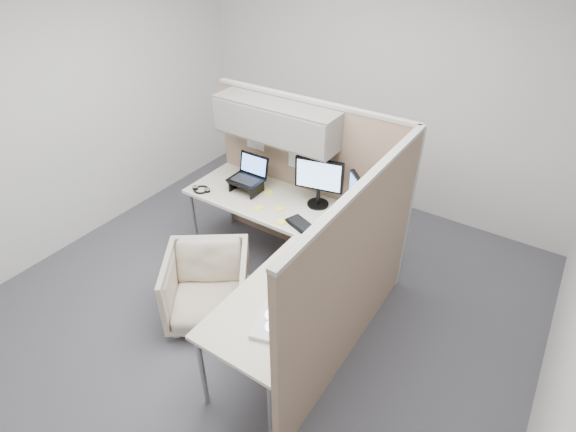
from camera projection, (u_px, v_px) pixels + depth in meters
The scene contains 20 objects.
ground at pixel (264, 301), 4.13m from camera, with size 4.50×4.50×0.00m, color #45444A.
partition_back at pixel (294, 154), 4.17m from camera, with size 2.00×0.36×1.63m.
partition_right at pixel (357, 276), 3.21m from camera, with size 0.07×2.03×1.63m.
desk at pixel (282, 240), 3.77m from camera, with size 2.00×1.98×0.73m.
office_chair at pixel (208, 284), 3.81m from camera, with size 0.68×0.64×0.70m, color beige.
monitor_left at pixel (319, 179), 3.98m from camera, with size 0.44×0.20×0.47m.
monitor_right at pixel (359, 202), 3.66m from camera, with size 0.34×0.33×0.47m.
laptop_station at pixel (248, 178), 4.28m from camera, with size 0.32×0.27×0.33m.
keyboard at pixel (306, 229), 3.81m from camera, with size 0.42×0.14×0.02m, color black.
mouse at pixel (343, 242), 3.65m from camera, with size 0.09×0.06×0.03m, color black.
travel_mug at pixel (343, 213), 3.89m from camera, with size 0.07×0.07×0.16m.
soda_can_green at pixel (349, 246), 3.54m from camera, with size 0.07×0.07×0.12m, color silver.
soda_can_silver at pixel (345, 222), 3.80m from camera, with size 0.07×0.07×0.12m, color #268C1E.
sticky_note_d at pixel (280, 208), 4.08m from camera, with size 0.08×0.08×0.01m, color #F7FA41.
sticky_note_a at pixel (258, 208), 4.08m from camera, with size 0.08×0.08×0.01m, color #F7FA41.
sticky_note_b at pixel (282, 222), 3.90m from camera, with size 0.08×0.08×0.01m, color #F7FA41.
sticky_note_c at pixel (269, 192), 4.32m from camera, with size 0.08×0.08×0.01m, color #F7FA41.
headphones at pixel (201, 189), 4.34m from camera, with size 0.19×0.18×0.03m.
paper_stack at pixel (274, 324), 2.94m from camera, with size 0.32×0.37×0.03m.
desk_clock at pixel (311, 284), 3.19m from camera, with size 0.06×0.10×0.10m.
Camera 1 is at (1.81, -2.34, 3.00)m, focal length 28.00 mm.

